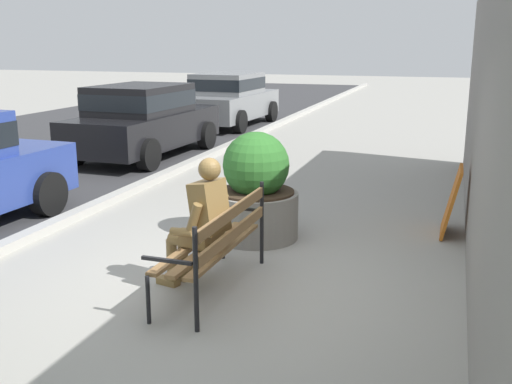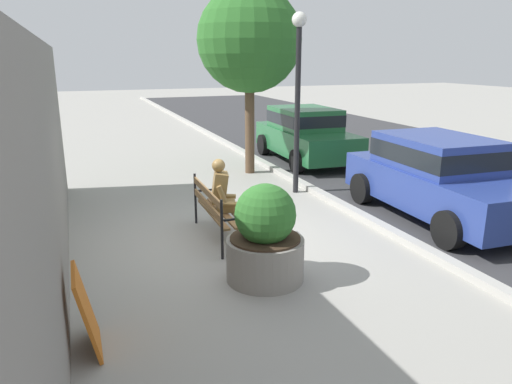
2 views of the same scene
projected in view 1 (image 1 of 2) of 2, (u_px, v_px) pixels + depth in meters
ground_plane at (227, 285)px, 6.23m from camera, size 80.00×80.00×0.00m
building_wall_behind at (503, 124)px, 6.43m from camera, size 12.00×0.50×3.19m
park_bench at (218, 239)px, 5.95m from camera, size 1.81×0.56×0.95m
bronze_statue_seated at (199, 225)px, 6.00m from camera, size 0.76×0.80×1.37m
concrete_planter at (256, 192)px, 7.60m from camera, size 1.08×1.08×1.37m
parked_car_black at (143, 118)px, 12.97m from camera, size 4.16×2.04×1.56m
parked_car_grey at (229, 98)px, 17.80m from camera, size 4.16×2.04×1.56m
leaning_signboard at (451, 201)px, 7.76m from camera, size 0.70×0.23×0.89m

